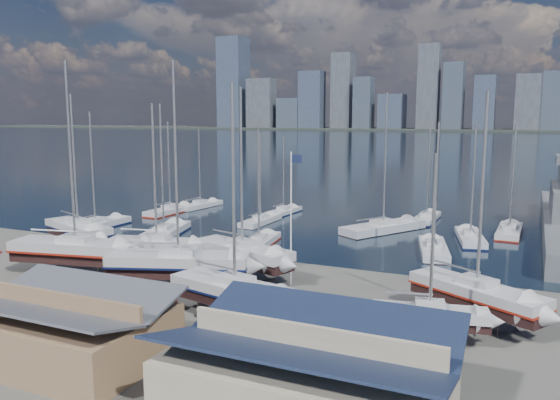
% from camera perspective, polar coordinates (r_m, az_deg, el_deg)
% --- Properties ---
extents(ground, '(1400.00, 1400.00, 0.00)m').
position_cam_1_polar(ground, '(48.63, -7.83, -8.73)').
color(ground, '#605E59').
rests_on(ground, ground).
extents(water, '(1400.00, 600.00, 0.40)m').
position_cam_1_polar(water, '(350.47, 20.13, 5.74)').
color(water, '#172935').
rests_on(water, ground).
extents(far_shore, '(1400.00, 80.00, 2.20)m').
position_cam_1_polar(far_shore, '(609.94, 21.93, 6.78)').
color(far_shore, '#2D332D').
rests_on(far_shore, ground).
extents(skyline, '(639.14, 43.80, 107.69)m').
position_cam_1_polar(skyline, '(604.43, 21.36, 10.40)').
color(skyline, '#475166').
rests_on(skyline, far_shore).
extents(shed_grey, '(12.60, 8.40, 4.17)m').
position_cam_1_polar(shed_grey, '(36.14, -21.70, -11.91)').
color(shed_grey, '#8C6B4C').
rests_on(shed_grey, ground).
extents(shed_blue, '(13.65, 9.45, 4.71)m').
position_cam_1_polar(shed_blue, '(27.64, 3.31, -17.19)').
color(shed_blue, '#BFB293').
rests_on(shed_blue, ground).
extents(sailboat_cradle_0, '(10.90, 6.38, 16.94)m').
position_cam_1_polar(sailboat_cradle_0, '(64.50, -20.35, -2.93)').
color(sailboat_cradle_0, '#2D2D33').
rests_on(sailboat_cradle_0, ground).
extents(sailboat_cradle_1, '(12.62, 5.77, 19.41)m').
position_cam_1_polar(sailboat_cradle_1, '(54.14, -20.55, -4.95)').
color(sailboat_cradle_1, '#2D2D33').
rests_on(sailboat_cradle_1, ground).
extents(sailboat_cradle_2, '(9.99, 4.85, 15.74)m').
position_cam_1_polar(sailboat_cradle_2, '(54.45, -12.75, -4.73)').
color(sailboat_cradle_2, '#2D2D33').
rests_on(sailboat_cradle_2, ground).
extents(sailboat_cradle_3, '(12.32, 7.12, 18.99)m').
position_cam_1_polar(sailboat_cradle_3, '(47.05, -10.54, -6.57)').
color(sailboat_cradle_3, '#2D2D33').
rests_on(sailboat_cradle_3, ground).
extents(sailboat_cradle_4, '(10.93, 6.10, 17.11)m').
position_cam_1_polar(sailboat_cradle_4, '(50.37, -3.96, -5.54)').
color(sailboat_cradle_4, '#2D2D33').
rests_on(sailboat_cradle_4, ground).
extents(sailboat_cradle_5, '(10.81, 5.21, 16.78)m').
position_cam_1_polar(sailboat_cradle_5, '(39.51, -4.74, -9.60)').
color(sailboat_cradle_5, '#2D2D33').
rests_on(sailboat_cradle_5, ground).
extents(sailboat_cradle_6, '(10.08, 7.53, 16.22)m').
position_cam_1_polar(sailboat_cradle_6, '(41.54, 19.85, -9.22)').
color(sailboat_cradle_6, '#2D2D33').
rests_on(sailboat_cradle_6, ground).
extents(sailboat_cradle_7, '(7.60, 3.57, 12.27)m').
position_cam_1_polar(sailboat_cradle_7, '(36.99, 15.37, -11.54)').
color(sailboat_cradle_7, '#2D2D33').
rests_on(sailboat_cradle_7, ground).
extents(sailboat_moored_0, '(3.29, 10.72, 15.89)m').
position_cam_1_polar(sailboat_moored_0, '(75.18, -18.73, -2.67)').
color(sailboat_moored_0, black).
rests_on(sailboat_moored_0, water).
extents(sailboat_moored_1, '(3.18, 9.81, 14.49)m').
position_cam_1_polar(sailboat_moored_1, '(84.32, -11.39, -1.19)').
color(sailboat_moored_1, black).
rests_on(sailboat_moored_1, water).
extents(sailboat_moored_2, '(3.57, 9.01, 13.24)m').
position_cam_1_polar(sailboat_moored_2, '(88.53, -8.33, -0.63)').
color(sailboat_moored_2, black).
rests_on(sailboat_moored_2, water).
extents(sailboat_moored_3, '(5.86, 11.65, 16.77)m').
position_cam_1_polar(sailboat_moored_3, '(68.06, -12.03, -3.54)').
color(sailboat_moored_3, black).
rests_on(sailboat_moored_3, water).
extents(sailboat_moored_4, '(2.61, 8.67, 13.01)m').
position_cam_1_polar(sailboat_moored_4, '(74.61, -2.06, -2.28)').
color(sailboat_moored_4, black).
rests_on(sailboat_moored_4, water).
extents(sailboat_moored_5, '(2.95, 8.40, 12.32)m').
position_cam_1_polar(sailboat_moored_5, '(81.90, 0.36, -1.30)').
color(sailboat_moored_5, black).
rests_on(sailboat_moored_5, water).
extents(sailboat_moored_6, '(3.80, 9.46, 13.75)m').
position_cam_1_polar(sailboat_moored_6, '(61.82, -2.21, -4.59)').
color(sailboat_moored_6, black).
rests_on(sailboat_moored_6, water).
extents(sailboat_moored_7, '(9.17, 12.12, 18.29)m').
position_cam_1_polar(sailboat_moored_7, '(70.48, 10.74, -3.07)').
color(sailboat_moored_7, black).
rests_on(sailboat_moored_7, water).
extents(sailboat_moored_8, '(2.77, 9.06, 13.44)m').
position_cam_1_polar(sailboat_moored_8, '(79.10, 15.05, -1.96)').
color(sailboat_moored_8, black).
rests_on(sailboat_moored_8, water).
extents(sailboat_moored_9, '(4.75, 10.05, 14.63)m').
position_cam_1_polar(sailboat_moored_9, '(60.96, 15.74, -5.09)').
color(sailboat_moored_9, black).
rests_on(sailboat_moored_9, water).
extents(sailboat_moored_10, '(4.60, 9.94, 14.35)m').
position_cam_1_polar(sailboat_moored_10, '(67.90, 19.25, -3.87)').
color(sailboat_moored_10, black).
rests_on(sailboat_moored_10, water).
extents(sailboat_moored_11, '(3.08, 9.67, 14.31)m').
position_cam_1_polar(sailboat_moored_11, '(73.42, 22.84, -3.15)').
color(sailboat_moored_11, black).
rests_on(sailboat_moored_11, water).
extents(car_a, '(2.58, 4.99, 1.62)m').
position_cam_1_polar(car_a, '(46.18, -19.96, -9.08)').
color(car_a, gray).
rests_on(car_a, ground).
extents(car_b, '(4.21, 1.94, 1.34)m').
position_cam_1_polar(car_b, '(44.31, -19.86, -10.02)').
color(car_b, gray).
rests_on(car_b, ground).
extents(car_c, '(3.36, 5.97, 1.58)m').
position_cam_1_polar(car_c, '(41.45, -14.49, -10.89)').
color(car_c, gray).
rests_on(car_c, ground).
extents(car_d, '(2.10, 4.71, 1.34)m').
position_cam_1_polar(car_d, '(36.73, -3.09, -13.42)').
color(car_d, gray).
rests_on(car_d, ground).
extents(flagpole, '(1.03, 0.12, 11.60)m').
position_cam_1_polar(flagpole, '(46.46, 1.25, -1.03)').
color(flagpole, white).
rests_on(flagpole, ground).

